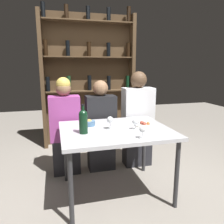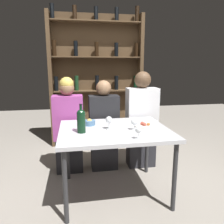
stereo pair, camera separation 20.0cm
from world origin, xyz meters
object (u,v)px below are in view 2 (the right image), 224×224
wine_glass_1 (134,123)px  seated_person_right (142,122)px  wine_glass_0 (138,131)px  food_plate_0 (144,125)px  wine_bottle (81,120)px  seated_person_left (68,128)px  wine_glass_2 (109,120)px  seated_person_center (104,128)px  snack_bowl (89,122)px

wine_glass_1 → seated_person_right: bearing=66.6°
wine_glass_0 → food_plate_0: bearing=64.7°
wine_glass_1 → food_plate_0: 0.19m
wine_bottle → seated_person_left: (-0.14, 0.69, -0.26)m
wine_glass_1 → food_plate_0: bearing=37.0°
wine_glass_2 → seated_person_right: seated_person_right is taller
seated_person_right → wine_glass_2: bearing=-131.8°
wine_glass_0 → seated_person_center: bearing=100.2°
wine_bottle → snack_bowl: (0.10, 0.26, -0.10)m
wine_bottle → seated_person_left: seated_person_left is taller
wine_bottle → wine_glass_1: size_ratio=2.47×
seated_person_center → wine_glass_0: bearing=-79.8°
seated_person_center → wine_bottle: bearing=-114.7°
seated_person_center → seated_person_left: bearing=180.0°
wine_bottle → food_plate_0: bearing=8.9°
seated_person_center → seated_person_right: (0.52, 0.00, 0.06)m
wine_glass_1 → seated_person_left: bearing=134.6°
wine_glass_1 → wine_glass_2: (-0.25, 0.07, 0.02)m
seated_person_left → seated_person_right: size_ratio=0.95×
wine_glass_0 → seated_person_right: 1.05m
wine_glass_0 → seated_person_left: bearing=123.1°
wine_glass_2 → seated_person_right: 0.85m
wine_glass_1 → snack_bowl: wine_glass_1 is taller
wine_glass_1 → food_plate_0: wine_glass_1 is taller
seated_person_left → food_plate_0: bearing=-35.3°
snack_bowl → wine_glass_2: bearing=-45.1°
seated_person_left → seated_person_center: (0.46, -0.00, -0.03)m
seated_person_center → seated_person_right: bearing=0.0°
wine_glass_1 → wine_bottle: bearing=179.8°
food_plate_0 → seated_person_center: bearing=121.9°
seated_person_left → wine_glass_0: bearing=-56.9°
wine_glass_0 → seated_person_right: bearing=70.7°
wine_glass_1 → seated_person_right: seated_person_right is taller
wine_glass_1 → seated_person_right: 0.77m
seated_person_center → seated_person_right: seated_person_right is taller
wine_bottle → food_plate_0: size_ratio=1.36×
wine_bottle → food_plate_0: (0.68, 0.11, -0.12)m
wine_bottle → seated_person_right: seated_person_right is taller
wine_glass_0 → wine_glass_1: (0.04, 0.29, 0.00)m
wine_bottle → wine_glass_2: (0.28, 0.07, -0.03)m
snack_bowl → wine_bottle: bearing=-110.6°
wine_glass_1 → food_plate_0: size_ratio=0.55×
food_plate_0 → seated_person_center: 0.71m
wine_bottle → wine_glass_2: size_ratio=2.12×
wine_glass_2 → food_plate_0: wine_glass_2 is taller
wine_glass_2 → seated_person_left: (-0.43, 0.61, -0.23)m
wine_glass_2 → food_plate_0: bearing=4.9°
wine_glass_0 → seated_person_right: seated_person_right is taller
wine_glass_0 → seated_person_left: (-0.64, 0.97, -0.21)m
food_plate_0 → seated_person_right: 0.61m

